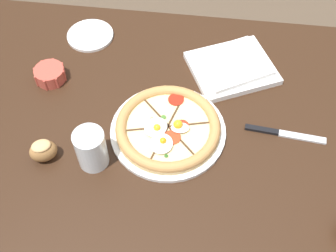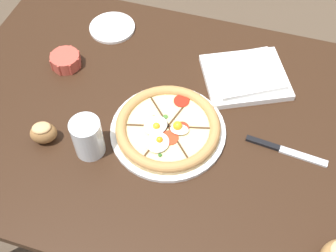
{
  "view_description": "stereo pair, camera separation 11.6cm",
  "coord_description": "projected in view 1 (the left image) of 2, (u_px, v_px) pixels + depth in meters",
  "views": [
    {
      "loc": [
        0.07,
        -0.72,
        1.73
      ],
      "look_at": [
        -0.02,
        -0.05,
        0.78
      ],
      "focal_mm": 45.0,
      "sensor_mm": 36.0,
      "label": 1
    },
    {
      "loc": [
        0.18,
        -0.7,
        1.73
      ],
      "look_at": [
        -0.02,
        -0.05,
        0.78
      ],
      "focal_mm": 45.0,
      "sensor_mm": 36.0,
      "label": 2
    }
  ],
  "objects": [
    {
      "name": "ground_plane",
      "position": [
        173.0,
        222.0,
        1.82
      ],
      "size": [
        12.0,
        12.0,
        0.0
      ],
      "primitive_type": "plane",
      "color": "brown"
    },
    {
      "name": "dining_table",
      "position": [
        175.0,
        138.0,
        1.29
      ],
      "size": [
        1.4,
        0.92,
        0.75
      ],
      "color": "#331E11",
      "rests_on": "ground_plane"
    },
    {
      "name": "pizza",
      "position": [
        168.0,
        128.0,
        1.17
      ],
      "size": [
        0.32,
        0.32,
        0.06
      ],
      "color": "white",
      "rests_on": "dining_table"
    },
    {
      "name": "ramekin_bowl",
      "position": [
        50.0,
        74.0,
        1.29
      ],
      "size": [
        0.1,
        0.1,
        0.04
      ],
      "color": "#C64C3D",
      "rests_on": "dining_table"
    },
    {
      "name": "napkin_folded",
      "position": [
        232.0,
        67.0,
        1.31
      ],
      "size": [
        0.31,
        0.3,
        0.04
      ],
      "rotation": [
        0.0,
        0.0,
        0.45
      ],
      "color": "white",
      "rests_on": "dining_table"
    },
    {
      "name": "bread_piece_near",
      "position": [
        43.0,
        150.0,
        1.11
      ],
      "size": [
        0.09,
        0.08,
        0.07
      ],
      "rotation": [
        0.0,
        0.0,
        0.45
      ],
      "color": "#A3703D",
      "rests_on": "dining_table"
    },
    {
      "name": "knife_main",
      "position": [
        284.0,
        134.0,
        1.18
      ],
      "size": [
        0.23,
        0.04,
        0.01
      ],
      "rotation": [
        0.0,
        0.0,
        -0.09
      ],
      "color": "silver",
      "rests_on": "dining_table"
    },
    {
      "name": "water_glass",
      "position": [
        92.0,
        150.0,
        1.09
      ],
      "size": [
        0.08,
        0.08,
        0.12
      ],
      "color": "white",
      "rests_on": "dining_table"
    },
    {
      "name": "side_saucer",
      "position": [
        90.0,
        35.0,
        1.41
      ],
      "size": [
        0.15,
        0.15,
        0.01
      ],
      "color": "white",
      "rests_on": "dining_table"
    }
  ]
}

